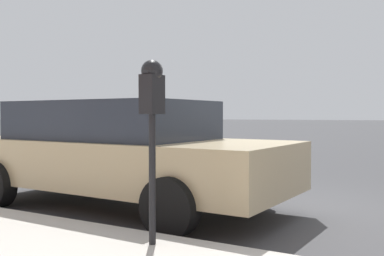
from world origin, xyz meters
The scene contains 3 objects.
ground_plane centered at (0.00, 0.00, 0.00)m, with size 220.00×220.00×0.00m, color #424244.
parking_meter centered at (-2.53, 0.34, 1.37)m, with size 0.21×0.19×1.60m.
car_tan centered at (-0.90, 2.05, 0.77)m, with size 2.20×4.70×1.46m.
Camera 1 is at (-5.71, -1.92, 1.27)m, focal length 42.00 mm.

